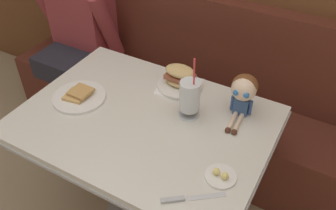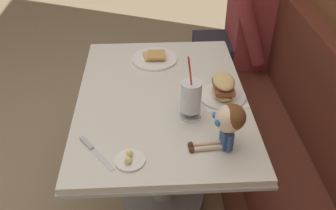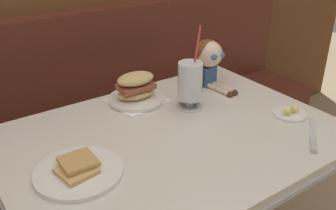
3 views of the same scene
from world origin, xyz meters
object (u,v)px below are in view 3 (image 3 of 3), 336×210
Objects in this scene: seated_doll at (209,56)px; toast_plate at (78,171)px; butter_knife at (313,140)px; sandwich_plate at (136,90)px; milkshake_glass at (190,83)px; butter_saucer at (290,113)px.

toast_plate is at bearing -158.98° from seated_doll.
seated_doll is (0.01, 0.54, 0.12)m from butter_knife.
seated_doll reaches higher than butter_knife.
butter_knife is (0.32, -0.58, -0.04)m from sandwich_plate.
milkshake_glass is (0.51, 0.15, 0.09)m from toast_plate.
toast_plate reaches higher than butter_saucer.
milkshake_glass is 1.42× the size of seated_doll.
butter_saucer is at bearing -8.29° from toast_plate.
sandwich_plate is 1.90× the size of butter_saucer.
butter_knife is 0.55m from seated_doll.
butter_saucer is (0.40, -0.42, -0.04)m from sandwich_plate.
sandwich_plate is at bearing 172.65° from seated_doll.
butter_knife is at bearing -91.43° from seated_doll.
toast_plate is 0.49m from sandwich_plate.
toast_plate is 1.26× the size of butter_knife.
milkshake_glass reaches higher than sandwich_plate.
butter_saucer is at bearing 63.16° from butter_knife.
sandwich_plate is 0.66m from butter_knife.
butter_knife is (0.69, -0.27, -0.01)m from toast_plate.
milkshake_glass is at bearing -147.72° from seated_doll.
sandwich_plate reaches higher than butter_knife.
butter_saucer is 0.54× the size of seated_doll.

